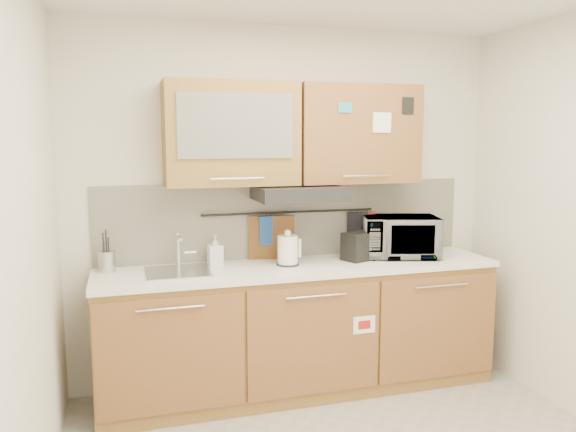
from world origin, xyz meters
TOP-DOWN VIEW (x-y plane):
  - wall_back at (0.00, 1.50)m, footprint 3.20×0.00m
  - wall_left at (-1.60, 0.00)m, footprint 0.00×3.00m
  - base_cabinet at (0.00, 1.19)m, footprint 2.80×0.64m
  - countertop at (0.00, 1.19)m, footprint 2.82×0.62m
  - backsplash at (0.00, 1.49)m, footprint 2.80×0.02m
  - upper_cabinets at (-0.00, 1.32)m, footprint 1.82×0.37m
  - range_hood at (0.00, 1.25)m, footprint 0.60×0.46m
  - sink at (-0.85, 1.21)m, footprint 0.42×0.40m
  - utensil_rail at (0.00, 1.45)m, footprint 1.30×0.02m
  - utensil_crock at (-1.30, 1.35)m, footprint 0.14×0.14m
  - kettle at (-0.09, 1.21)m, footprint 0.18×0.17m
  - toaster at (0.47, 1.22)m, footprint 0.31×0.25m
  - microwave at (0.80, 1.25)m, footprint 0.63×0.51m
  - soap_bottle at (-0.58, 1.35)m, footprint 0.10×0.11m
  - cutting_board at (-0.15, 1.44)m, footprint 0.34×0.08m
  - oven_mitt at (-0.18, 1.44)m, footprint 0.13×0.04m
  - dark_pouch at (0.54, 1.44)m, footprint 0.16×0.09m
  - pot_holder at (0.62, 1.44)m, footprint 0.12×0.02m

SIDE VIEW (x-z plane):
  - base_cabinet at x=0.00m, z-range -0.03..0.85m
  - countertop at x=0.00m, z-range 0.88..0.92m
  - sink at x=-0.85m, z-range 0.79..1.05m
  - utensil_crock at x=-1.30m, z-range 0.85..1.13m
  - kettle at x=-0.09m, z-range 0.89..1.14m
  - toaster at x=0.47m, z-range 0.92..1.13m
  - soap_bottle at x=-0.58m, z-range 0.92..1.14m
  - cutting_board at x=-0.15m, z-range 0.82..1.24m
  - microwave at x=0.80m, z-range 0.92..1.22m
  - dark_pouch at x=0.54m, z-range 1.00..1.24m
  - oven_mitt at x=-0.18m, z-range 1.03..1.24m
  - pot_holder at x=0.62m, z-range 1.10..1.24m
  - backsplash at x=0.00m, z-range 0.92..1.48m
  - utensil_rail at x=0.00m, z-range 1.25..1.27m
  - wall_left at x=-1.60m, z-range -0.20..2.80m
  - wall_back at x=0.00m, z-range -0.30..2.90m
  - range_hood at x=0.00m, z-range 1.37..1.47m
  - upper_cabinets at x=0.00m, z-range 1.48..2.18m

